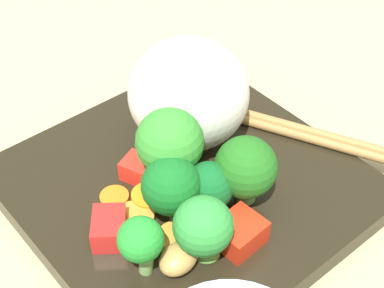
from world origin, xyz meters
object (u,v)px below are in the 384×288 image
rice_mound (189,94)px  chopstick_pair (256,120)px  carrot_slice_0 (134,218)px  broccoli_floret_4 (246,168)px  square_plate (186,187)px

rice_mound → chopstick_pair: bearing=-24.1°
carrot_slice_0 → broccoli_floret_4: bearing=-25.0°
carrot_slice_0 → chopstick_pair: 14.12cm
broccoli_floret_4 → carrot_slice_0: bearing=155.0°
square_plate → rice_mound: rice_mound is taller
square_plate → rice_mound: 7.14cm
square_plate → carrot_slice_0: carrot_slice_0 is taller
square_plate → chopstick_pair: chopstick_pair is taller
square_plate → chopstick_pair: (8.54, 1.30, 1.24)cm
square_plate → chopstick_pair: 8.73cm
square_plate → chopstick_pair: size_ratio=1.12×
broccoli_floret_4 → carrot_slice_0: (-7.28, 3.40, -2.95)cm
rice_mound → chopstick_pair: rice_mound is taller
broccoli_floret_4 → chopstick_pair: size_ratio=0.27×
rice_mound → chopstick_pair: size_ratio=0.44×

